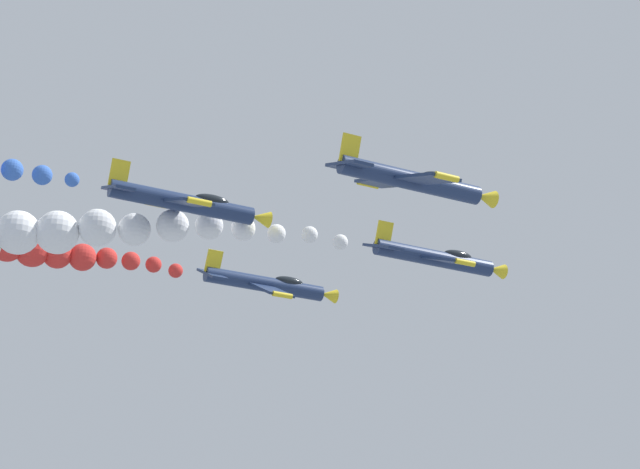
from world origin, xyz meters
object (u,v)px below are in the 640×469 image
Objects in this scene: airplane_left_inner at (267,284)px; airplane_left_outer at (186,203)px; airplane_right_inner at (414,181)px; airplane_lead at (437,258)px.

airplane_left_outer is (9.83, -9.67, 0.22)m from airplane_left_inner.
airplane_left_inner is 19.04m from airplane_right_inner.
airplane_left_inner is 1.00× the size of airplane_left_outer.
airplane_lead is 1.00× the size of airplane_right_inner.
airplane_lead is at bearing 92.53° from airplane_left_outer.
airplane_left_inner is (-9.02, -8.63, -0.25)m from airplane_lead.
airplane_left_inner is 13.79m from airplane_left_outer.
airplane_right_inner is (19.02, 0.81, -0.10)m from airplane_left_inner.
airplane_left_outer is at bearing -87.47° from airplane_lead.
airplane_lead is 18.32m from airplane_left_outer.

